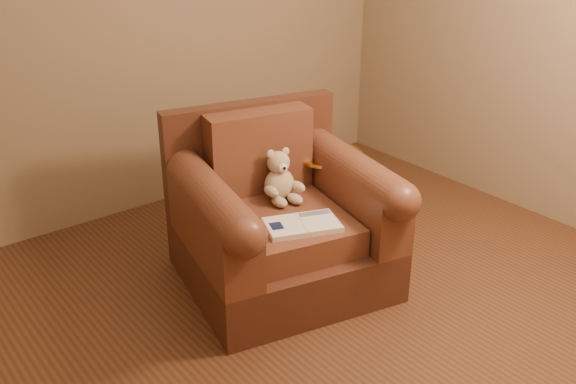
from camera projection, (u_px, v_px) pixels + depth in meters
floor at (344, 331)px, 3.29m from camera, size 4.00×4.00×0.00m
armchair at (279, 220)px, 3.62m from camera, size 1.25×1.21×0.95m
teddy_bear at (280, 181)px, 3.63m from camera, size 0.22×0.25×0.30m
guidebook at (302, 225)px, 3.35m from camera, size 0.44×0.36×0.03m
side_table at (326, 195)px, 4.03m from camera, size 0.44×0.44×0.61m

